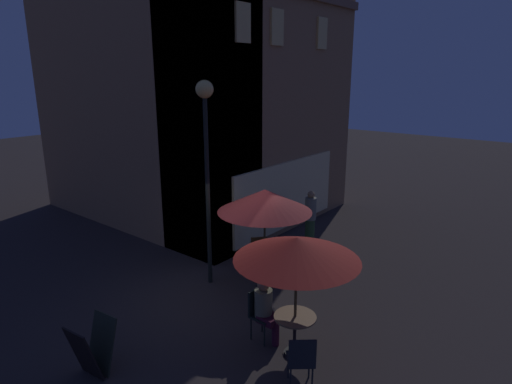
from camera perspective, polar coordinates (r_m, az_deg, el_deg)
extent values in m
plane|color=#2D2726|center=(10.21, -6.08, -13.58)|extent=(60.00, 60.00, 0.00)
cube|color=#986E4A|center=(14.00, 1.60, 11.75)|extent=(7.27, 2.04, 8.07)
cube|color=#986E4A|center=(14.64, -15.90, 11.34)|extent=(2.04, 8.91, 8.07)
cube|color=#DCBC6C|center=(11.47, -1.75, 21.49)|extent=(0.55, 0.06, 0.95)
cube|color=#DCBC6C|center=(12.60, 2.81, 20.94)|extent=(0.55, 0.06, 0.95)
cube|color=#DCBC6C|center=(14.60, 8.73, 20.04)|extent=(0.55, 0.06, 0.95)
cube|color=beige|center=(13.56, 4.15, -0.37)|extent=(5.09, 0.08, 2.10)
cylinder|color=black|center=(10.02, -6.40, -0.26)|extent=(0.10, 0.10, 4.48)
sphere|color=#F4CD6A|center=(9.65, -6.83, 13.36)|extent=(0.40, 0.40, 0.40)
cube|color=#252A1F|center=(8.20, -19.73, -18.29)|extent=(0.37, 0.58, 0.98)
cube|color=black|center=(8.03, -21.85, -19.30)|extent=(0.37, 0.58, 0.98)
cylinder|color=black|center=(8.40, 5.06, -20.51)|extent=(0.40, 0.40, 0.03)
cylinder|color=black|center=(8.19, 5.13, -18.46)|extent=(0.06, 0.06, 0.75)
cylinder|color=brown|center=(7.98, 5.19, -16.12)|extent=(0.76, 0.76, 0.03)
cylinder|color=black|center=(10.53, 1.11, -12.44)|extent=(0.40, 0.40, 0.03)
cylinder|color=black|center=(10.37, 1.12, -10.78)|extent=(0.06, 0.06, 0.71)
cylinder|color=brown|center=(10.21, 1.13, -8.92)|extent=(0.64, 0.64, 0.03)
cylinder|color=black|center=(8.39, 5.06, -20.42)|extent=(0.36, 0.36, 0.06)
cylinder|color=#4D3B21|center=(7.81, 5.26, -13.98)|extent=(0.05, 0.05, 2.22)
cone|color=maroon|center=(7.38, 5.44, -7.47)|extent=(2.19, 2.19, 0.40)
cylinder|color=black|center=(10.52, 1.11, -12.37)|extent=(0.36, 0.36, 0.06)
cylinder|color=#473D21|center=(10.03, 1.14, -6.50)|extent=(0.05, 0.05, 2.38)
cone|color=maroon|center=(9.71, 1.17, -1.14)|extent=(2.16, 2.16, 0.52)
cylinder|color=black|center=(8.66, 2.58, -17.46)|extent=(0.03, 0.03, 0.47)
cylinder|color=black|center=(8.44, 1.12, -18.40)|extent=(0.03, 0.03, 0.47)
cylinder|color=black|center=(8.84, 0.82, -16.72)|extent=(0.03, 0.03, 0.47)
cylinder|color=black|center=(8.62, -0.66, -17.61)|extent=(0.03, 0.03, 0.47)
cube|color=black|center=(8.50, 0.97, -16.11)|extent=(0.43, 0.43, 0.04)
cube|color=black|center=(8.47, -0.02, -14.15)|extent=(0.41, 0.05, 0.50)
cylinder|color=black|center=(7.75, 4.30, -21.96)|extent=(0.03, 0.03, 0.47)
cylinder|color=black|center=(7.79, 7.03, -21.83)|extent=(0.03, 0.03, 0.47)
cylinder|color=black|center=(7.48, 4.59, -23.57)|extent=(0.03, 0.03, 0.47)
cylinder|color=black|center=(7.52, 7.45, -23.41)|extent=(0.03, 0.03, 0.47)
cube|color=black|center=(7.48, 5.90, -21.17)|extent=(0.61, 0.61, 0.03)
cube|color=black|center=(7.18, 6.17, -20.49)|extent=(0.31, 0.36, 0.47)
cylinder|color=#523416|center=(10.95, 1.48, -10.07)|extent=(0.03, 0.03, 0.44)
cylinder|color=#523416|center=(10.91, -0.21, -10.18)|extent=(0.03, 0.03, 0.44)
cylinder|color=#523416|center=(11.24, 1.20, -9.37)|extent=(0.03, 0.03, 0.44)
cylinder|color=#523416|center=(11.19, -0.45, -9.47)|extent=(0.03, 0.03, 0.44)
cube|color=#523416|center=(10.97, 0.51, -8.64)|extent=(0.57, 0.57, 0.04)
cube|color=#523416|center=(11.04, 0.37, -7.10)|extent=(0.32, 0.30, 0.46)
cube|color=#421528|center=(8.43, 1.74, -16.42)|extent=(0.35, 0.37, 0.14)
cylinder|color=#421528|center=(8.48, 2.61, -18.18)|extent=(0.14, 0.14, 0.49)
cylinder|color=#717054|center=(8.36, 0.98, -14.49)|extent=(0.34, 0.34, 0.55)
sphere|color=#97674B|center=(8.18, 0.99, -12.19)|extent=(0.23, 0.23, 0.23)
cylinder|color=#314E2A|center=(12.51, 7.11, -5.63)|extent=(0.27, 0.27, 0.93)
cylinder|color=slate|center=(12.25, 7.24, -2.20)|extent=(0.32, 0.32, 0.64)
sphere|color=#966F4A|center=(12.13, 7.30, -0.34)|extent=(0.20, 0.20, 0.20)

